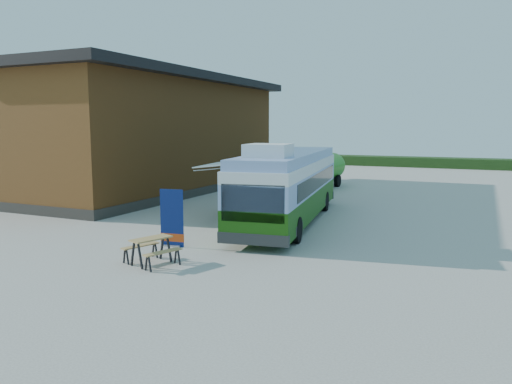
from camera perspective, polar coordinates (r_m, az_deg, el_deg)
The scene contains 10 objects.
ground at distance 19.87m, azimuth -4.04°, elevation -4.83°, with size 100.00×100.00×0.00m, color #BCB7AD.
barn at distance 33.53m, azimuth -11.71°, elevation 6.24°, with size 9.60×21.20×7.50m.
hedge at distance 55.16m, azimuth 23.24°, elevation 3.02°, with size 40.00×3.00×1.00m, color #264419.
bus at distance 22.05m, azimuth 3.81°, elevation 0.93°, with size 4.23×11.97×3.60m.
awning at distance 22.90m, azimuth -2.23°, elevation 3.47°, with size 3.06×4.33×0.51m.
banner at distance 17.90m, azimuth -9.58°, elevation -3.55°, with size 0.89×0.27×2.06m.
picnic_table at distance 15.83m, azimuth -11.89°, elevation -5.89°, with size 1.79×1.69×0.83m.
person_a at distance 29.30m, azimuth 8.01°, elevation 0.77°, with size 0.61×0.40×1.67m, color #999999.
person_b at distance 22.00m, azimuth -1.35°, elevation -1.18°, with size 0.89×0.70×1.84m, color #999999.
slurry_tanker at distance 34.74m, azimuth 7.51°, elevation 2.68°, with size 2.16×6.36×2.35m.
Camera 1 is at (9.35, -17.02, 4.25)m, focal length 35.00 mm.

